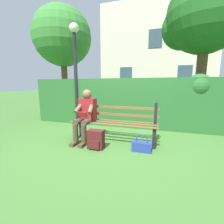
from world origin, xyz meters
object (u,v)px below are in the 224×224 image
(handbag, at_px, (142,146))
(backpack, at_px, (96,140))
(person_seated, at_px, (86,114))
(tree_far, at_px, (61,39))
(park_bench, at_px, (114,122))
(lamp_post, at_px, (75,63))
(tree, at_px, (202,18))

(handbag, bearing_deg, backpack, 8.22)
(backpack, distance_m, handbag, 0.92)
(person_seated, relative_size, tree_far, 0.24)
(person_seated, distance_m, handbag, 1.45)
(park_bench, xyz_separation_m, person_seated, (0.64, 0.17, 0.19))
(park_bench, bearing_deg, lamp_post, -34.93)
(person_seated, height_order, backpack, person_seated)
(lamp_post, bearing_deg, handbag, 146.00)
(tree, distance_m, lamp_post, 4.52)
(person_seated, height_order, lamp_post, lamp_post)
(park_bench, bearing_deg, backpack, 68.13)
(tree_far, xyz_separation_m, lamp_post, (-2.11, 2.38, -1.53))
(handbag, distance_m, tree_far, 6.80)
(park_bench, xyz_separation_m, tree_far, (3.72, -3.50, 3.04))
(park_bench, relative_size, tree, 0.41)
(lamp_post, bearing_deg, backpack, 129.51)
(park_bench, relative_size, tree_far, 0.40)
(park_bench, height_order, handbag, park_bench)
(tree, height_order, lamp_post, tree)
(park_bench, bearing_deg, person_seated, 14.50)
(backpack, distance_m, lamp_post, 2.81)
(handbag, xyz_separation_m, tree_far, (4.41, -3.93, 3.38))
(park_bench, xyz_separation_m, tree, (-2.20, -2.97, 3.08))
(tree, xyz_separation_m, handbag, (1.51, 3.39, -3.42))
(park_bench, bearing_deg, handbag, 148.26)
(handbag, bearing_deg, tree, -114.05)
(park_bench, height_order, tree_far, tree_far)
(park_bench, relative_size, handbag, 5.30)
(park_bench, relative_size, person_seated, 1.67)
(tree_far, bearing_deg, lamp_post, 131.60)
(handbag, bearing_deg, lamp_post, -34.00)
(tree, distance_m, backpack, 5.43)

